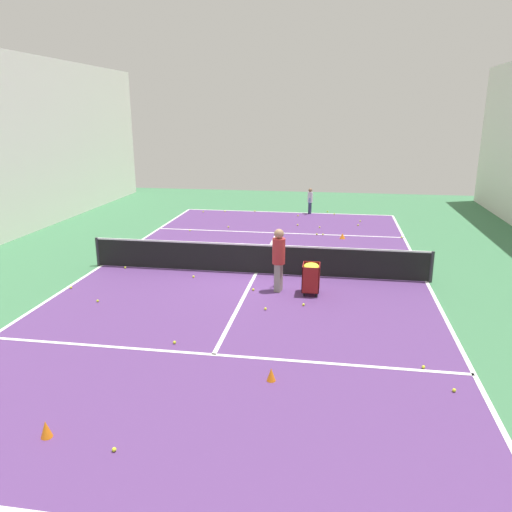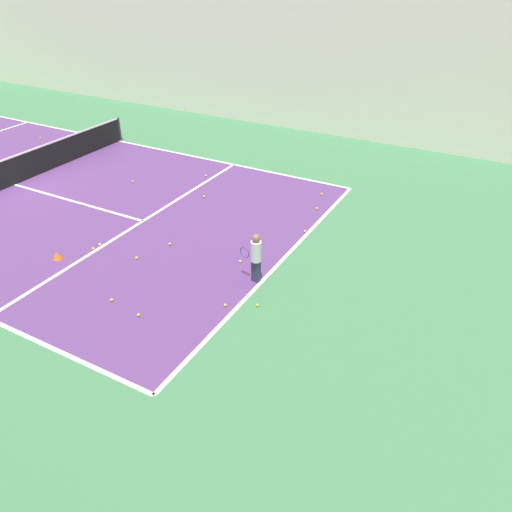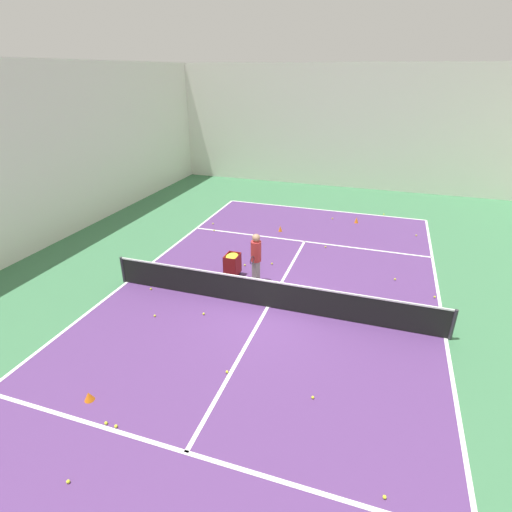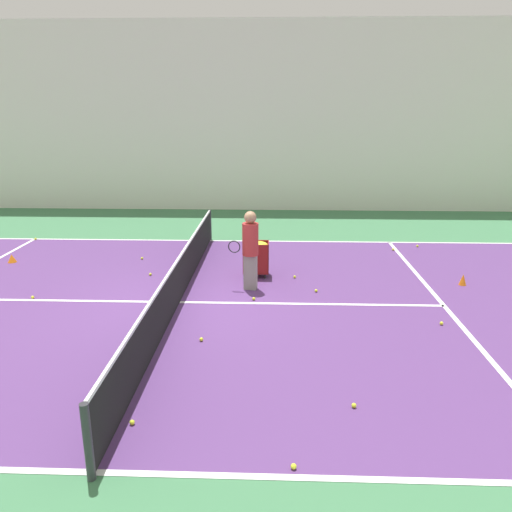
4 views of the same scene
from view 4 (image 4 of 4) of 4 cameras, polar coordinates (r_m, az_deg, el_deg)
ground_plane at (r=10.76m, az=-8.75°, el=-5.26°), size 34.30×34.30×0.00m
court_playing_area at (r=10.76m, az=-8.75°, el=-5.25°), size 10.36×20.23×0.00m
line_sideline_left at (r=15.63m, az=-5.30°, el=1.77°), size 0.10×20.23×0.00m
line_sideline_right at (r=6.40m, az=-17.92°, el=-22.47°), size 0.10×20.23×0.00m
line_service_far at (r=11.16m, az=20.70°, el=-5.34°), size 10.36×0.10×0.00m
line_centre_service at (r=10.76m, az=-8.75°, el=-5.24°), size 0.10×11.13×0.00m
hall_enclosure_left at (r=20.21m, az=-3.70°, el=15.41°), size 0.15×30.60×7.19m
tennis_net at (r=10.59m, az=-8.87°, el=-2.77°), size 10.66×0.10×0.95m
coach_at_net at (r=11.10m, az=-0.67°, el=1.24°), size 0.42×0.72×1.81m
ball_cart at (r=12.09m, az=0.00°, el=0.45°), size 0.47×0.62×0.88m
training_cone_0 at (r=12.58m, az=22.57°, el=-2.51°), size 0.17×0.17×0.26m
training_cone_2 at (r=14.85m, az=-26.12°, el=-0.24°), size 0.23×0.23×0.22m
tennis_ball_0 at (r=8.98m, az=-6.28°, el=-9.45°), size 0.07×0.07×0.07m
tennis_ball_1 at (r=13.96m, az=-12.90°, el=-0.25°), size 0.07×0.07×0.07m
tennis_ball_2 at (r=7.01m, az=-13.98°, el=-17.97°), size 0.07×0.07×0.07m
tennis_ball_3 at (r=11.28m, az=6.89°, el=-3.95°), size 0.07×0.07×0.07m
tennis_ball_4 at (r=10.19m, az=20.43°, el=-7.21°), size 0.07×0.07×0.07m
tennis_ball_7 at (r=15.59m, az=17.96°, el=1.10°), size 0.07×0.07×0.07m
tennis_ball_9 at (r=17.11m, az=-23.89°, el=1.81°), size 0.07×0.07×0.07m
tennis_ball_10 at (r=15.00m, az=15.42°, el=0.73°), size 0.07×0.07×0.07m
tennis_ball_13 at (r=14.61m, az=-6.65°, el=0.81°), size 0.07×0.07×0.07m
tennis_ball_15 at (r=12.14m, az=4.44°, el=-2.39°), size 0.07×0.07×0.07m
tennis_ball_17 at (r=6.18m, az=4.32°, el=-22.85°), size 0.07×0.07×0.07m
tennis_ball_18 at (r=11.85m, az=-24.16°, el=-4.32°), size 0.07×0.07×0.07m
tennis_ball_19 at (r=12.56m, az=-11.98°, el=-2.05°), size 0.07×0.07×0.07m
tennis_ball_25 at (r=10.74m, az=-0.25°, el=-4.90°), size 0.07×0.07×0.07m
tennis_ball_30 at (r=7.27m, az=11.13°, el=-16.41°), size 0.07×0.07×0.07m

